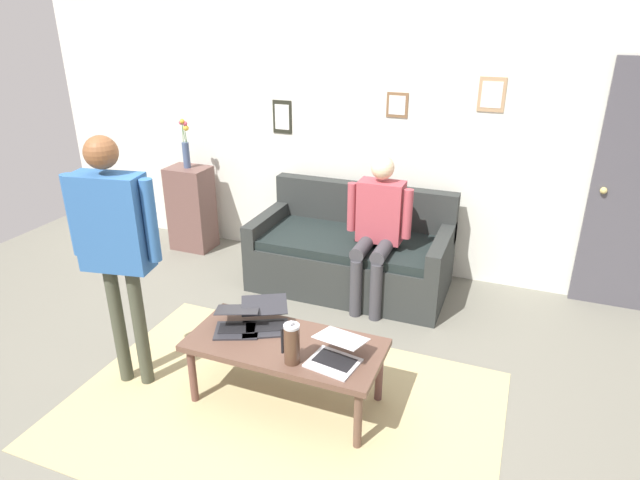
# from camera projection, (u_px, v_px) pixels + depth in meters

# --- Properties ---
(ground_plane) EXTENTS (7.68, 7.68, 0.00)m
(ground_plane) POSITION_uv_depth(u_px,v_px,m) (270.00, 390.00, 3.65)
(ground_plane) COLOR slate
(area_rug) EXTENTS (2.71, 1.84, 0.01)m
(area_rug) POSITION_uv_depth(u_px,v_px,m) (280.00, 409.00, 3.48)
(area_rug) COLOR tan
(area_rug) RESTS_ON ground_plane
(back_wall) EXTENTS (7.04, 0.11, 2.70)m
(back_wall) POSITION_uv_depth(u_px,v_px,m) (370.00, 128.00, 5.00)
(back_wall) COLOR silver
(back_wall) RESTS_ON ground_plane
(couch) EXTENTS (1.73, 0.88, 0.88)m
(couch) POSITION_uv_depth(u_px,v_px,m) (352.00, 254.00, 4.93)
(couch) COLOR #2A2D2B
(couch) RESTS_ON ground_plane
(coffee_table) EXTENTS (1.23, 0.57, 0.45)m
(coffee_table) POSITION_uv_depth(u_px,v_px,m) (285.00, 349.00, 3.41)
(coffee_table) COLOR brown
(coffee_table) RESTS_ON ground_plane
(laptop_left) EXTENTS (0.33, 0.37, 0.15)m
(laptop_left) POSITION_uv_depth(u_px,v_px,m) (336.00, 354.00, 3.19)
(laptop_left) COLOR silver
(laptop_left) RESTS_ON coffee_table
(laptop_center) EXTENTS (0.42, 0.44, 0.14)m
(laptop_center) POSITION_uv_depth(u_px,v_px,m) (265.00, 320.00, 3.55)
(laptop_center) COLOR #28282D
(laptop_center) RESTS_ON coffee_table
(laptop_right) EXTENTS (0.37, 0.38, 0.13)m
(laptop_right) POSITION_uv_depth(u_px,v_px,m) (237.00, 323.00, 3.51)
(laptop_right) COLOR #28282D
(laptop_right) RESTS_ON coffee_table
(french_press) EXTENTS (0.12, 0.10, 0.28)m
(french_press) POSITION_uv_depth(u_px,v_px,m) (292.00, 344.00, 3.15)
(french_press) COLOR #4C3323
(french_press) RESTS_ON coffee_table
(side_shelf) EXTENTS (0.42, 0.32, 0.88)m
(side_shelf) POSITION_uv_depth(u_px,v_px,m) (192.00, 208.00, 5.66)
(side_shelf) COLOR brown
(side_shelf) RESTS_ON ground_plane
(flower_vase) EXTENTS (0.10, 0.08, 0.50)m
(flower_vase) POSITION_uv_depth(u_px,v_px,m) (186.00, 147.00, 5.40)
(flower_vase) COLOR #415174
(flower_vase) RESTS_ON side_shelf
(person_standing) EXTENTS (0.60, 0.26, 1.70)m
(person_standing) POSITION_uv_depth(u_px,v_px,m) (114.00, 234.00, 3.32)
(person_standing) COLOR #404334
(person_standing) RESTS_ON ground_plane
(person_seated) EXTENTS (0.55, 0.51, 1.28)m
(person_seated) POSITION_uv_depth(u_px,v_px,m) (378.00, 224.00, 4.47)
(person_seated) COLOR #39383D
(person_seated) RESTS_ON ground_plane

